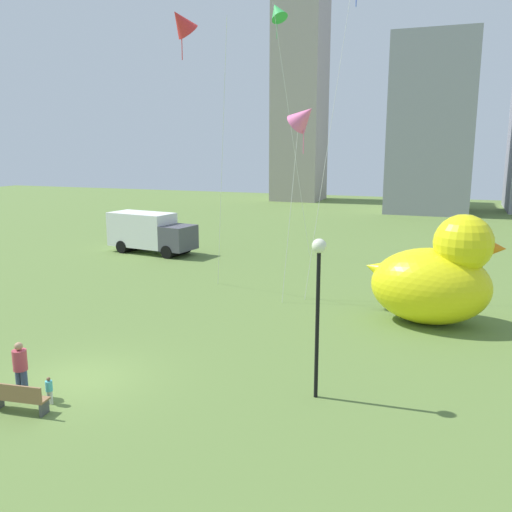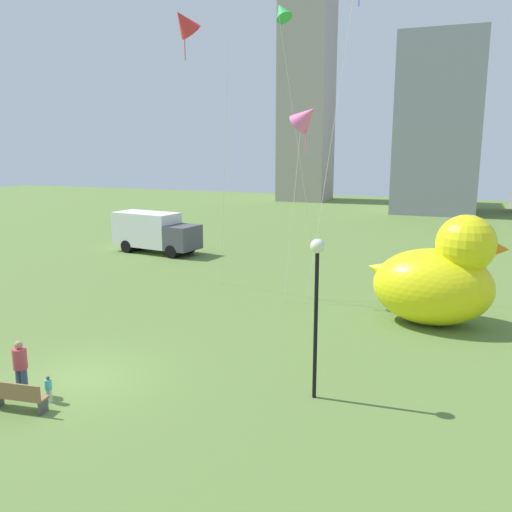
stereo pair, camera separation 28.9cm
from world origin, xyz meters
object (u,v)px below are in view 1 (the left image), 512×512
at_px(lamppost, 318,283).
at_px(kite_green, 277,12).
at_px(park_bench, 19,397).
at_px(kite_pink, 304,117).
at_px(kite_red, 182,23).
at_px(person_child, 49,389).
at_px(giant_inflatable_duck, 436,277).
at_px(box_truck, 150,233).
at_px(person_adult, 20,367).

bearing_deg(lamppost, kite_green, 111.45).
relative_size(park_bench, kite_green, 0.10).
relative_size(park_bench, kite_pink, 0.18).
distance_m(lamppost, kite_red, 16.04).
bearing_deg(kite_pink, kite_green, 114.25).
bearing_deg(person_child, lamppost, 23.55).
height_order(giant_inflatable_duck, box_truck, giant_inflatable_duck).
height_order(giant_inflatable_duck, lamppost, lamppost).
xyz_separation_m(park_bench, box_truck, (-8.98, 22.03, 0.98)).
bearing_deg(giant_inflatable_duck, kite_pink, 169.39).
xyz_separation_m(person_adult, kite_pink, (5.20, 12.88, 7.88)).
relative_size(person_child, kite_green, 0.05).
bearing_deg(park_bench, person_adult, 129.11).
xyz_separation_m(box_truck, kite_red, (7.66, -8.98, 11.74)).
relative_size(person_child, kite_red, 0.06).
bearing_deg(person_child, kite_pink, 72.66).
height_order(person_adult, box_truck, box_truck).
xyz_separation_m(park_bench, person_adult, (-0.71, 0.87, 0.48)).
bearing_deg(person_child, giant_inflatable_duck, 48.90).
xyz_separation_m(kite_pink, kite_red, (-5.82, -0.70, 4.35)).
bearing_deg(person_child, box_truck, 113.86).
bearing_deg(person_adult, giant_inflatable_duck, 45.62).
bearing_deg(lamppost, giant_inflatable_duck, 70.70).
height_order(kite_red, kite_green, kite_green).
xyz_separation_m(park_bench, kite_green, (-0.43, 24.69, 15.60)).
height_order(person_child, kite_pink, kite_pink).
xyz_separation_m(box_truck, kite_green, (8.55, 2.66, 14.62)).
distance_m(park_bench, kite_green, 29.21).
distance_m(kite_pink, kite_red, 7.30).
height_order(lamppost, kite_red, kite_red).
relative_size(park_bench, box_truck, 0.25).
bearing_deg(kite_pink, person_adult, -111.98).
distance_m(park_bench, giant_inflatable_duck, 16.62).
xyz_separation_m(giant_inflatable_duck, box_truck, (-19.73, 9.45, -0.58)).
xyz_separation_m(person_child, lamppost, (7.29, 3.18, 3.12)).
bearing_deg(kite_pink, giant_inflatable_duck, -10.61).
distance_m(person_child, kite_red, 17.79).
relative_size(person_child, giant_inflatable_duck, 0.15).
bearing_deg(kite_red, kite_green, 85.64).
bearing_deg(box_truck, kite_green, 17.27).
xyz_separation_m(person_child, kite_red, (-1.76, 12.30, 12.73)).
bearing_deg(kite_red, person_adult, -87.10).
height_order(person_adult, giant_inflatable_duck, giant_inflatable_duck).
xyz_separation_m(park_bench, giant_inflatable_duck, (10.75, 12.58, 1.56)).
xyz_separation_m(lamppost, box_truck, (-16.70, 18.11, -2.13)).
relative_size(park_bench, person_adult, 0.98).
bearing_deg(lamppost, box_truck, 132.69).
bearing_deg(person_adult, kite_red, 92.90).
bearing_deg(kite_green, lamppost, -68.55).
bearing_deg(kite_green, person_child, -87.93).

